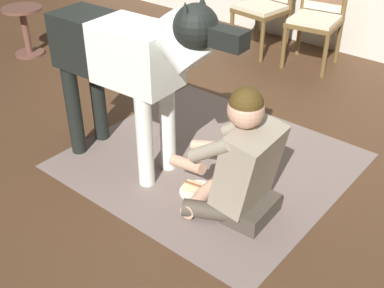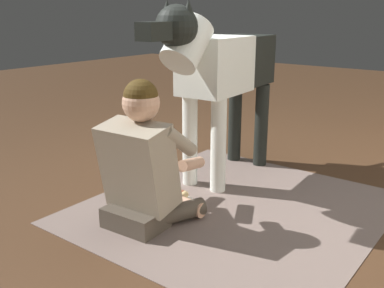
{
  "view_description": "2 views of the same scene",
  "coord_description": "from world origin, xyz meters",
  "px_view_note": "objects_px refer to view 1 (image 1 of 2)",
  "views": [
    {
      "loc": [
        2.04,
        -2.08,
        2.01
      ],
      "look_at": [
        0.42,
        -0.12,
        0.38
      ],
      "focal_mm": 45.8,
      "sensor_mm": 36.0,
      "label": 1
    },
    {
      "loc": [
        2.51,
        1.6,
        1.21
      ],
      "look_at": [
        0.53,
        0.1,
        0.46
      ],
      "focal_mm": 41.71,
      "sensor_mm": 36.0,
      "label": 2
    }
  ],
  "objects_px": {
    "dining_chair_right_of_pair": "(319,10)",
    "person_sitting_on_floor": "(241,165)",
    "hot_dog_on_plate": "(198,190)",
    "round_side_table": "(25,27)",
    "large_dog": "(129,58)"
  },
  "relations": [
    {
      "from": "dining_chair_right_of_pair",
      "to": "hot_dog_on_plate",
      "type": "distance_m",
      "value": 2.52
    },
    {
      "from": "dining_chair_right_of_pair",
      "to": "large_dog",
      "type": "height_order",
      "value": "large_dog"
    },
    {
      "from": "person_sitting_on_floor",
      "to": "round_side_table",
      "type": "height_order",
      "value": "person_sitting_on_floor"
    },
    {
      "from": "dining_chair_right_of_pair",
      "to": "large_dog",
      "type": "distance_m",
      "value": 2.47
    },
    {
      "from": "dining_chair_right_of_pair",
      "to": "person_sitting_on_floor",
      "type": "distance_m",
      "value": 2.53
    },
    {
      "from": "person_sitting_on_floor",
      "to": "round_side_table",
      "type": "relative_size",
      "value": 1.7
    },
    {
      "from": "person_sitting_on_floor",
      "to": "hot_dog_on_plate",
      "type": "distance_m",
      "value": 0.45
    },
    {
      "from": "dining_chair_right_of_pair",
      "to": "hot_dog_on_plate",
      "type": "bearing_deg",
      "value": -79.23
    },
    {
      "from": "dining_chair_right_of_pair",
      "to": "person_sitting_on_floor",
      "type": "relative_size",
      "value": 1.15
    },
    {
      "from": "large_dog",
      "to": "hot_dog_on_plate",
      "type": "xyz_separation_m",
      "value": [
        0.54,
        0.03,
        -0.79
      ]
    },
    {
      "from": "person_sitting_on_floor",
      "to": "hot_dog_on_plate",
      "type": "relative_size",
      "value": 3.42
    },
    {
      "from": "dining_chair_right_of_pair",
      "to": "round_side_table",
      "type": "distance_m",
      "value": 2.98
    },
    {
      "from": "large_dog",
      "to": "hot_dog_on_plate",
      "type": "distance_m",
      "value": 0.95
    },
    {
      "from": "round_side_table",
      "to": "large_dog",
      "type": "bearing_deg",
      "value": -17.33
    },
    {
      "from": "dining_chair_right_of_pair",
      "to": "person_sitting_on_floor",
      "type": "xyz_separation_m",
      "value": [
        0.77,
        -2.41,
        -0.19
      ]
    }
  ]
}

